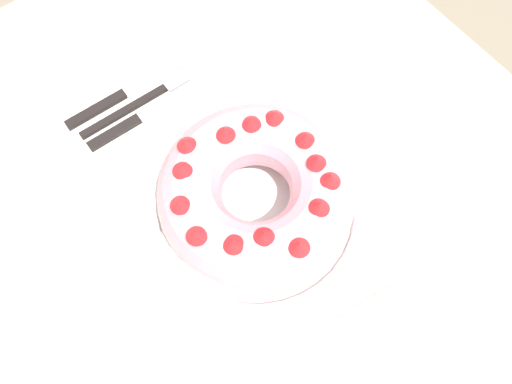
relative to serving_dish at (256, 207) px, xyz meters
name	(u,v)px	position (x,y,z in m)	size (l,w,h in m)	color
ground_plane	(261,310)	(0.01, 0.01, -0.78)	(8.00, 8.00, 0.00)	gray
dining_table	(266,235)	(0.01, 0.01, -0.12)	(1.15, 0.92, 0.77)	silver
serving_dish	(256,207)	(0.00, 0.00, 0.00)	(0.30, 0.30, 0.02)	white
bundt_cake	(256,192)	(0.00, 0.00, 0.05)	(0.26, 0.26, 0.10)	#E09EAD
fork	(150,97)	(-0.25, -0.02, -0.01)	(0.02, 0.21, 0.01)	black
serving_knife	(123,95)	(-0.28, -0.05, -0.01)	(0.02, 0.23, 0.01)	black
cake_knife	(137,119)	(-0.23, -0.06, -0.01)	(0.02, 0.20, 0.01)	black
napkin	(394,343)	(0.25, 0.03, -0.01)	(0.13, 0.09, 0.00)	#B2D1B7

